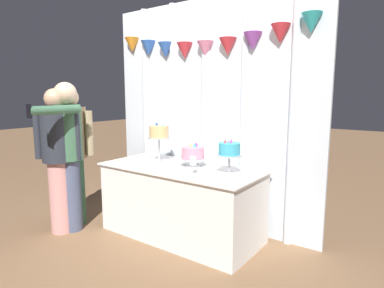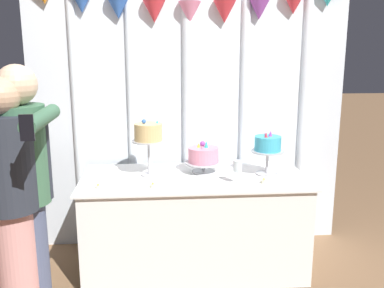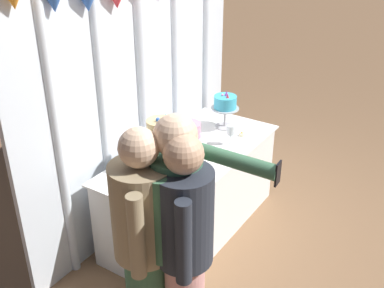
{
  "view_description": "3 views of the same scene",
  "coord_description": "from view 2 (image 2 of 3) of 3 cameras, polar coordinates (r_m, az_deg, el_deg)",
  "views": [
    {
      "loc": [
        1.98,
        -2.45,
        1.47
      ],
      "look_at": [
        0.09,
        0.16,
        0.96
      ],
      "focal_mm": 30.57,
      "sensor_mm": 36.0,
      "label": 1
    },
    {
      "loc": [
        -0.26,
        -2.95,
        1.68
      ],
      "look_at": [
        -0.01,
        0.12,
        0.97
      ],
      "focal_mm": 40.4,
      "sensor_mm": 36.0,
      "label": 2
    },
    {
      "loc": [
        -2.75,
        -1.68,
        2.5
      ],
      "look_at": [
        0.02,
        0.11,
        0.79
      ],
      "focal_mm": 43.73,
      "sensor_mm": 36.0,
      "label": 3
    }
  ],
  "objects": [
    {
      "name": "guest_man_pink_jacket",
      "position": [
        2.89,
        -22.98,
        -5.25
      ],
      "size": [
        0.46,
        0.46,
        1.53
      ],
      "color": "#3D6B4C",
      "rests_on": "ground_plane"
    },
    {
      "name": "ground_plane",
      "position": [
        3.41,
        0.42,
        -16.63
      ],
      "size": [
        24.0,
        24.0,
        0.0
      ],
      "primitive_type": "plane",
      "color": "#846042"
    },
    {
      "name": "guest_girl_blue_dress",
      "position": [
        2.7,
        -21.22,
        -4.77
      ],
      "size": [
        0.45,
        0.65,
        1.58
      ],
      "color": "#4C5675",
      "rests_on": "ground_plane"
    },
    {
      "name": "draped_curtain",
      "position": [
        3.56,
        -0.24,
        7.29
      ],
      "size": [
        2.59,
        0.18,
        2.47
      ],
      "color": "silver",
      "rests_on": "ground_plane"
    },
    {
      "name": "tealight_far_left",
      "position": [
        3.02,
        -12.27,
        -5.54
      ],
      "size": [
        0.04,
        0.04,
        0.03
      ],
      "color": "beige",
      "rests_on": "cake_table"
    },
    {
      "name": "tealight_near_left",
      "position": [
        2.97,
        -5.18,
        -5.53
      ],
      "size": [
        0.04,
        0.04,
        0.04
      ],
      "color": "beige",
      "rests_on": "cake_table"
    },
    {
      "name": "cake_table",
      "position": [
        3.34,
        0.28,
        -10.3
      ],
      "size": [
        1.66,
        0.78,
        0.73
      ],
      "color": "white",
      "rests_on": "ground_plane"
    },
    {
      "name": "cake_display_center",
      "position": [
        3.28,
        1.51,
        -1.63
      ],
      "size": [
        0.28,
        0.28,
        0.24
      ],
      "color": "#B2B2B7",
      "rests_on": "cake_table"
    },
    {
      "name": "tealight_near_right",
      "position": [
        3.09,
        9.46,
        -4.91
      ],
      "size": [
        0.05,
        0.05,
        0.04
      ],
      "color": "beige",
      "rests_on": "cake_table"
    },
    {
      "name": "cake_display_rightmost",
      "position": [
        3.25,
        9.96,
        -0.31
      ],
      "size": [
        0.24,
        0.24,
        0.34
      ],
      "color": "#B2B2B7",
      "rests_on": "cake_table"
    },
    {
      "name": "wine_glass",
      "position": [
        3.03,
        6.02,
        -3.03
      ],
      "size": [
        0.06,
        0.06,
        0.17
      ],
      "color": "silver",
      "rests_on": "cake_table"
    },
    {
      "name": "cake_display_leftmost",
      "position": [
        3.17,
        -5.79,
        1.28
      ],
      "size": [
        0.24,
        0.24,
        0.43
      ],
      "color": "#B2B2B7",
      "rests_on": "cake_table"
    },
    {
      "name": "guest_man_dark_suit",
      "position": [
        2.67,
        -22.77,
        -6.66
      ],
      "size": [
        0.44,
        0.44,
        1.52
      ],
      "color": "#D6938E",
      "rests_on": "ground_plane"
    }
  ]
}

